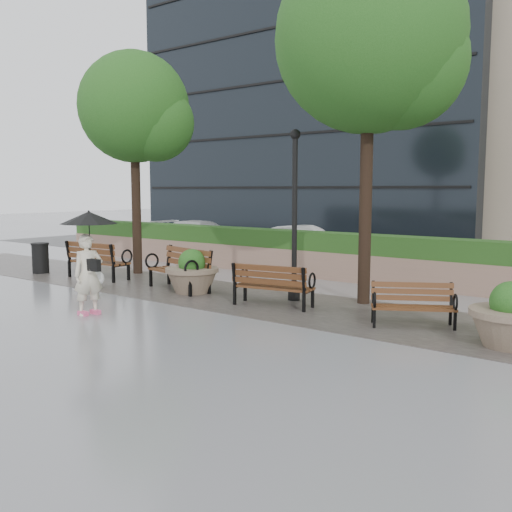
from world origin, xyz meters
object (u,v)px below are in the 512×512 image
Objects in this scene: bench_1 at (179,278)px; trash_bin at (40,259)px; planter_right at (510,322)px; lamppost at (294,227)px; planter_left at (192,276)px; bench_0 at (98,268)px; bench_2 at (273,294)px; car_right at (304,243)px; car_left at (203,237)px; pedestrian at (89,252)px; bench_3 at (413,314)px.

bench_1 is 5.61m from trash_bin.
planter_right is at bearing -0.02° from trash_bin.
lamppost is at bearing 167.04° from planter_right.
planter_left is 1.48× the size of trash_bin.
trash_bin is (-5.58, -0.49, 0.13)m from bench_1.
planter_right is (11.42, -0.40, 0.11)m from bench_0.
planter_left is 6.15m from trash_bin.
planter_left reaches higher than bench_2.
car_right is (-4.09, 6.78, -1.12)m from lamppost.
car_left is (-0.09, 7.52, 0.20)m from trash_bin.
car_left is (-8.82, 7.23, 0.37)m from bench_2.
lamppost is (-5.06, 1.16, 1.31)m from planter_right.
lamppost is at bearing -176.34° from bench_0.
car_left is 2.10× the size of pedestrian.
car_right is at bearing -71.94° from bench_2.
bench_1 is 7.52m from car_right.
planter_left is (-5.81, 0.03, 0.19)m from bench_3.
bench_0 is 6.38m from bench_2.
bench_1 is 3.50m from lamppost.
car_right reaches higher than bench_3.
bench_0 is at bearing 150.18° from bench_3.
lamppost is at bearing 7.59° from trash_bin.
trash_bin is at bearing 152.10° from bench_3.
pedestrian reaches higher than car_right.
car_left is at bearing 144.15° from lamppost.
bench_2 is 1.42× the size of planter_right.
lamppost reaches higher than trash_bin.
trash_bin is at bearing -172.41° from lamppost.
car_left is (-6.22, 7.11, 0.22)m from planter_left.
pedestrian is (6.18, -2.69, 0.86)m from trash_bin.
car_right is (4.61, 7.94, 0.18)m from trash_bin.
bench_3 is 0.76× the size of pedestrian.
bench_2 is at bearing -134.35° from car_left.
bench_2 is at bearing 175.81° from bench_0.
bench_1 is at bearing 171.24° from planter_left.
planter_left is at bearing -12.82° from bench_2.
car_right is (-7.33, 7.57, 0.38)m from bench_3.
bench_3 is 13.99m from car_left.
bench_3 is 6.61m from pedestrian.
car_left is (-5.67, 7.03, 0.33)m from bench_1.
bench_2 is at bearing 1.87° from trash_bin.
car_left is (-8.80, 6.36, -1.09)m from lamppost.
bench_3 is (3.21, 0.09, -0.04)m from bench_2.
bench_0 is 7.53m from car_left.
pedestrian is (1.56, -10.63, 0.68)m from car_right.
car_left is 11.99m from pedestrian.
planter_left is at bearing 3.73° from bench_1.
car_right is 10.77m from pedestrian.
bench_1 is at bearing 5.00° from trash_bin.
bench_0 is 0.54× the size of car_right.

